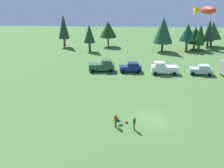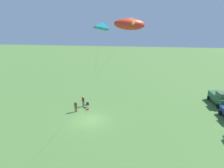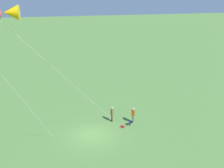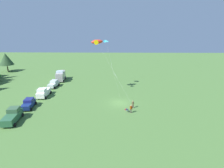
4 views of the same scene
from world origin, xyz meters
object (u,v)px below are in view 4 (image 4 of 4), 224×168
backpack_on_grass (126,109)px  truck_green_flatbed (12,116)px  person_kite_flyer (133,104)px  van_motorhome_grey (61,76)px  kite_delta_teal (105,41)px  person_spectator (131,108)px  truck_white_pickup (43,92)px  car_silver_compact (54,84)px  folding_chair (127,110)px  kite_large_fish (97,42)px  car_navy_hatch (29,103)px

backpack_on_grass → truck_green_flatbed: 21.60m
person_kite_flyer → van_motorhome_grey: van_motorhome_grey is taller
truck_green_flatbed → kite_delta_teal: 27.23m
person_spectator → truck_white_pickup: (8.35, 20.98, 0.08)m
backpack_on_grass → person_kite_flyer: bearing=-60.0°
backpack_on_grass → van_motorhome_grey: bearing=43.9°
kite_delta_teal → backpack_on_grass: bearing=-160.3°
backpack_on_grass → car_silver_compact: bearing=54.4°
folding_chair → truck_green_flatbed: (-3.96, 21.28, 0.61)m
car_silver_compact → kite_large_fish: (-4.33, -13.23, 12.14)m
person_kite_flyer → folding_chair: (-1.90, 1.29, -0.53)m
kite_large_fish → car_navy_hatch: bearing=123.0°
person_kite_flyer → kite_delta_teal: size_ratio=0.13×
person_spectator → truck_white_pickup: 22.58m
person_kite_flyer → backpack_on_grass: bearing=111.7°
car_navy_hatch → kite_delta_teal: 23.68m
car_silver_compact → van_motorhome_grey: (6.25, -0.21, 0.69)m
person_kite_flyer → kite_delta_teal: bearing=18.8°
car_navy_hatch → truck_white_pickup: 6.31m
kite_delta_teal → van_motorhome_grey: bearing=64.4°
truck_white_pickup → van_motorhome_grey: bearing=178.0°
backpack_on_grass → truck_green_flatbed: (-4.95, 21.00, 0.99)m
person_kite_flyer → car_silver_compact: car_silver_compact is taller
truck_green_flatbed → kite_large_fish: size_ratio=0.38×
person_kite_flyer → kite_large_fish: size_ratio=0.13×
person_kite_flyer → kite_large_fish: bearing=34.2°
person_kite_flyer → truck_green_flatbed: (-5.86, 22.57, 0.08)m
person_spectator → car_navy_hatch: car_navy_hatch is taller
backpack_on_grass → car_navy_hatch: bearing=87.9°
folding_chair → van_motorhome_grey: bearing=65.5°
truck_green_flatbed → car_silver_compact: size_ratio=1.19×
kite_delta_teal → kite_large_fish: bearing=151.0°
car_navy_hatch → kite_delta_teal: (12.58, -15.98, 12.13)m
person_spectator → car_navy_hatch: (2.08, 21.73, -0.07)m
backpack_on_grass → folding_chair: bearing=-164.4°
person_spectator → truck_green_flatbed: bearing=120.0°
truck_white_pickup → kite_delta_teal: 20.38m
folding_chair → truck_white_pickup: truck_white_pickup is taller
person_kite_flyer → truck_green_flatbed: size_ratio=0.33×
backpack_on_grass → truck_white_pickup: truck_white_pickup is taller
kite_delta_teal → person_spectator: bearing=-158.6°
truck_white_pickup → van_motorhome_grey: (13.46, -0.30, 0.54)m
kite_large_fish → kite_delta_teal: bearing=-29.0°
truck_white_pickup → kite_large_fish: (2.88, -13.32, 11.99)m
person_spectator → van_motorhome_grey: 30.06m
backpack_on_grass → kite_delta_teal: kite_delta_teal is taller
kite_large_fish → backpack_on_grass: bearing=-146.0°
person_kite_flyer → folding_chair: bearing=137.6°
person_spectator → kite_large_fish: 18.18m
truck_white_pickup → folding_chair: bearing=67.7°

